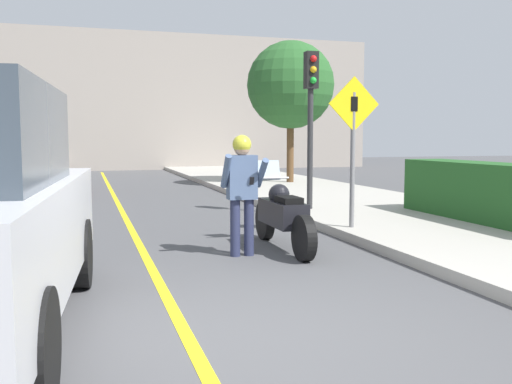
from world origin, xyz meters
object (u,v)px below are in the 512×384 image
Objects in this scene: motorcycle at (282,215)px; street_tree at (291,85)px; crossing_sign at (353,137)px; parked_car_silver at (45,155)px; parked_car_white at (20,159)px; person_biker at (242,183)px; traffic_light at (311,99)px; parked_car_red at (8,165)px.

street_tree is at bearing 69.23° from motorcycle.
motorcycle is at bearing -154.10° from crossing_sign.
street_tree is (3.93, 10.36, 2.91)m from motorcycle.
street_tree is 1.13× the size of parked_car_silver.
crossing_sign is 10.09m from street_tree.
crossing_sign is at bearing -104.16° from street_tree.
crossing_sign is at bearing -73.45° from parked_car_silver.
crossing_sign is at bearing -66.06° from parked_car_white.
person_biker is 0.36× the size of street_tree.
traffic_light is 0.78× the size of parked_car_white.
motorcycle is at bearing -64.26° from parked_car_red.
person_biker reaches higher than motorcycle.
motorcycle is 11.43m from parked_car_red.
person_biker is (-0.70, -0.31, 0.53)m from motorcycle.
person_biker is 0.40× the size of parked_car_red.
traffic_light is (1.78, 3.27, 1.95)m from motorcycle.
parked_car_red is 11.08m from parked_car_silver.
motorcycle is 4.20m from traffic_light.
motorcycle is 0.56× the size of parked_car_red.
street_tree is at bearing 73.10° from traffic_light.
crossing_sign is 0.60× the size of parked_car_white.
crossing_sign reaches higher than motorcycle.
traffic_light is (0.28, 2.54, 0.79)m from crossing_sign.
street_tree is at bearing -52.11° from parked_car_silver.
parked_car_white is (-5.18, 15.77, 0.35)m from motorcycle.
crossing_sign is 2.68m from traffic_light.
parked_car_red is at bearing 133.83° from traffic_light.
street_tree is at bearing 0.48° from parked_car_red.
street_tree reaches higher than person_biker.
parked_car_red is at bearing -179.52° from street_tree.
person_biker is at bearing -124.70° from traffic_light.
traffic_light reaches higher than crossing_sign.
person_biker is 0.40× the size of parked_car_silver.
motorcycle is at bearing -110.77° from street_tree.
person_biker reaches higher than parked_car_white.
parked_car_red is (-4.96, 10.29, 0.35)m from motorcycle.
person_biker is 11.87m from street_tree.
parked_car_white is (-0.22, 5.48, 0.00)m from parked_car_red.
street_tree is 1.13× the size of parked_car_red.
street_tree reaches higher than motorcycle.
crossing_sign is 11.56m from parked_car_red.
motorcycle is 0.56× the size of parked_car_silver.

